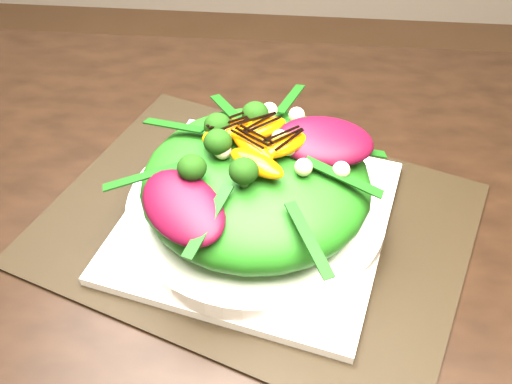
# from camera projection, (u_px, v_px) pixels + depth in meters

# --- Properties ---
(dining_table) EXTENTS (1.60, 0.90, 0.75)m
(dining_table) POSITION_uv_depth(u_px,v_px,m) (346.00, 282.00, 0.62)
(dining_table) COLOR black
(dining_table) RESTS_ON floor
(placemat) EXTENTS (0.53, 0.47, 0.00)m
(placemat) POSITION_uv_depth(u_px,v_px,m) (256.00, 223.00, 0.65)
(placemat) COLOR black
(placemat) RESTS_ON dining_table
(plate_base) EXTENTS (0.33, 0.33, 0.01)m
(plate_base) POSITION_uv_depth(u_px,v_px,m) (256.00, 219.00, 0.65)
(plate_base) COLOR white
(plate_base) RESTS_ON placemat
(salad_bowl) EXTENTS (0.32, 0.32, 0.02)m
(salad_bowl) POSITION_uv_depth(u_px,v_px,m) (256.00, 209.00, 0.64)
(salad_bowl) COLOR white
(salad_bowl) RESTS_ON plate_base
(lettuce_mound) EXTENTS (0.31, 0.31, 0.08)m
(lettuce_mound) POSITION_uv_depth(u_px,v_px,m) (256.00, 183.00, 0.61)
(lettuce_mound) COLOR #216813
(lettuce_mound) RESTS_ON salad_bowl
(radicchio_leaf) EXTENTS (0.10, 0.07, 0.02)m
(radicchio_leaf) POSITION_uv_depth(u_px,v_px,m) (325.00, 141.00, 0.59)
(radicchio_leaf) COLOR #400617
(radicchio_leaf) RESTS_ON lettuce_mound
(orange_segment) EXTENTS (0.06, 0.03, 0.02)m
(orange_segment) POSITION_uv_depth(u_px,v_px,m) (258.00, 134.00, 0.59)
(orange_segment) COLOR #D66003
(orange_segment) RESTS_ON lettuce_mound
(broccoli_floret) EXTENTS (0.04, 0.04, 0.04)m
(broccoli_floret) POSITION_uv_depth(u_px,v_px,m) (187.00, 117.00, 0.62)
(broccoli_floret) COLOR black
(broccoli_floret) RESTS_ON lettuce_mound
(macadamia_nut) EXTENTS (0.02, 0.02, 0.02)m
(macadamia_nut) POSITION_uv_depth(u_px,v_px,m) (278.00, 166.00, 0.56)
(macadamia_nut) COLOR #BFB986
(macadamia_nut) RESTS_ON lettuce_mound
(balsamic_drizzle) EXTENTS (0.04, 0.00, 0.00)m
(balsamic_drizzle) POSITION_uv_depth(u_px,v_px,m) (258.00, 127.00, 0.59)
(balsamic_drizzle) COLOR black
(balsamic_drizzle) RESTS_ON orange_segment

